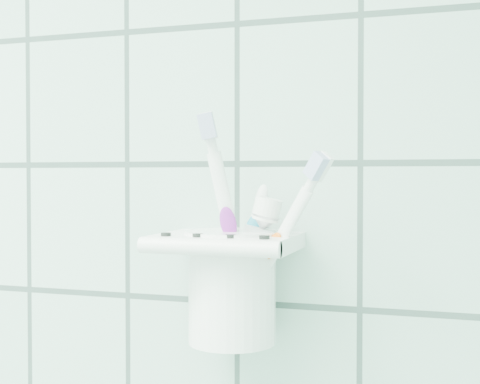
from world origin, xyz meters
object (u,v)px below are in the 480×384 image
object	(u,v)px
cup	(232,282)
toothbrush_orange	(231,225)
holder_bracket	(227,244)
toothbrush_blue	(229,228)
toothbrush_pink	(253,221)
toothpaste_tube	(239,254)

from	to	relation	value
cup	toothbrush_orange	size ratio (longest dim) A/B	0.55
holder_bracket	toothbrush_blue	xyz separation A→B (m)	(-0.00, 0.01, 0.01)
toothbrush_pink	toothpaste_tube	xyz separation A→B (m)	(-0.01, -0.01, -0.03)
cup	toothbrush_pink	xyz separation A→B (m)	(0.02, 0.01, 0.06)
toothbrush_pink	toothbrush_orange	world-z (taller)	toothbrush_pink
holder_bracket	toothbrush_orange	xyz separation A→B (m)	(-0.00, 0.02, 0.02)
holder_bracket	toothpaste_tube	size ratio (longest dim) A/B	0.93
cup	toothbrush_orange	bearing A→B (deg)	112.64
holder_bracket	toothbrush_pink	size ratio (longest dim) A/B	0.61
toothbrush_blue	toothbrush_orange	size ratio (longest dim) A/B	1.02
holder_bracket	toothbrush_orange	world-z (taller)	toothbrush_orange
toothbrush_blue	toothpaste_tube	xyz separation A→B (m)	(0.01, -0.01, -0.02)
cup	toothbrush_orange	world-z (taller)	toothbrush_orange
cup	toothbrush_pink	bearing A→B (deg)	16.04
cup	toothbrush_pink	size ratio (longest dim) A/B	0.50
holder_bracket	toothbrush_blue	size ratio (longest dim) A/B	0.66
cup	toothbrush_pink	world-z (taller)	toothbrush_pink
toothbrush_orange	toothpaste_tube	bearing A→B (deg)	-21.95
holder_bracket	toothpaste_tube	xyz separation A→B (m)	(0.01, -0.00, -0.01)
holder_bracket	toothbrush_orange	bearing A→B (deg)	96.89
toothbrush_pink	toothbrush_orange	distance (m)	0.03
cup	holder_bracket	bearing A→B (deg)	-130.09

